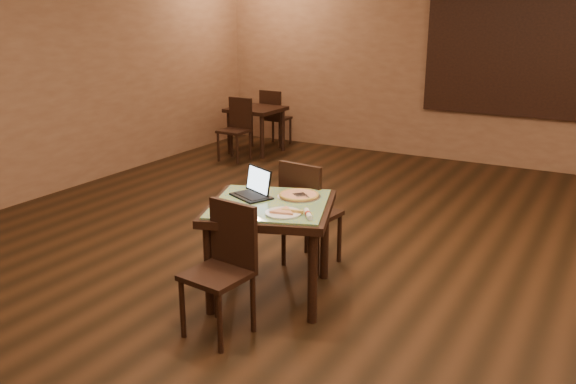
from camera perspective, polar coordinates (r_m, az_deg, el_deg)
The scene contains 16 objects.
ground at distance 4.87m, azimuth 1.85°, elevation -9.72°, with size 10.00×10.00×0.00m, color black.
wall_back at distance 9.11m, azimuth 17.08°, elevation 11.94°, with size 8.00×0.02×3.00m, color #8D6547.
mural at distance 8.97m, azimuth 20.22°, elevation 11.91°, with size 2.34×0.05×1.64m.
tiled_table at distance 4.64m, azimuth -1.69°, elevation -2.23°, with size 1.18×1.18×0.76m.
chair_main_near at distance 4.21m, azimuth -5.96°, elevation -6.47°, with size 0.44×0.44×0.92m.
chair_main_far at distance 5.20m, azimuth 1.75°, elevation -1.55°, with size 0.46×0.46×0.95m.
laptop at distance 4.77m, azimuth -3.14°, elevation 0.31°, with size 0.37×0.36×0.21m.
plate at distance 4.35m, azimuth -0.45°, elevation -2.00°, with size 0.26×0.26×0.01m, color white.
pizza_slice at distance 4.35m, azimuth -0.45°, elevation -1.81°, with size 0.20×0.20×0.02m, color #F3E5A2, non-canonical shape.
pizza_pan at distance 4.75m, azimuth 1.04°, elevation -0.42°, with size 0.34×0.34×0.01m, color silver.
pizza_whole at distance 4.75m, azimuth 1.04°, elevation -0.26°, with size 0.31×0.31×0.02m.
spatula at distance 4.72m, azimuth 1.14°, elevation -0.25°, with size 0.09×0.22×0.01m, color silver.
napkin_roll at distance 4.30m, azimuth 1.90°, elevation -2.08°, with size 0.14×0.17×0.04m.
other_table_b at distance 9.45m, azimuth -3.01°, elevation 7.19°, with size 0.76×0.76×0.70m.
other_table_b_chair_near at distance 9.02m, azimuth -4.80°, elevation 6.24°, with size 0.40×0.40×0.91m.
other_table_b_chair_far at distance 9.90m, azimuth -1.36°, elevation 7.25°, with size 0.40×0.40×0.91m.
Camera 1 is at (2.01, -3.86, 2.19)m, focal length 38.00 mm.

